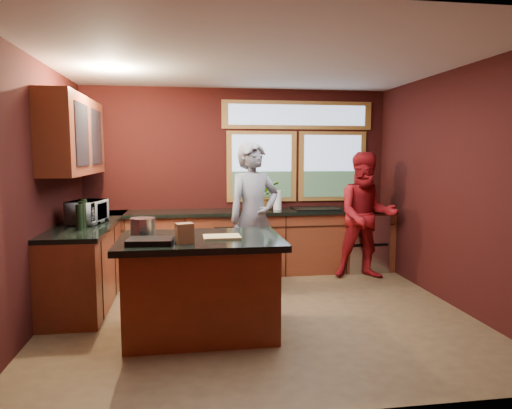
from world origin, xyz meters
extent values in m
plane|color=brown|center=(0.00, 0.00, 0.00)|extent=(4.50, 4.50, 0.00)
cube|color=black|center=(0.00, 2.00, 1.35)|extent=(4.50, 0.02, 2.70)
cube|color=black|center=(0.00, -2.00, 1.35)|extent=(4.50, 0.02, 2.70)
cube|color=black|center=(-2.25, 0.00, 1.35)|extent=(0.02, 4.00, 2.70)
cube|color=black|center=(2.25, 0.00, 1.35)|extent=(0.02, 4.00, 2.70)
cube|color=silver|center=(0.00, 0.00, 2.70)|extent=(4.50, 4.00, 0.02)
cube|color=#91A5C8|center=(0.35, 1.99, 1.55)|extent=(1.06, 0.02, 1.06)
cube|color=#91A5C8|center=(1.45, 1.99, 1.55)|extent=(1.06, 0.02, 1.06)
cube|color=olive|center=(0.90, 1.99, 2.32)|extent=(2.30, 0.02, 0.42)
cube|color=#5C2A15|center=(-2.07, 0.85, 1.95)|extent=(0.36, 1.80, 0.90)
cube|color=#5C2A15|center=(0.00, 1.70, 0.44)|extent=(4.50, 0.60, 0.88)
cube|color=black|center=(0.00, 1.69, 0.91)|extent=(4.50, 0.64, 0.05)
cube|color=#B7B7BC|center=(1.85, 1.68, 0.42)|extent=(0.60, 0.58, 0.85)
cube|color=black|center=(1.10, 1.66, 0.91)|extent=(0.66, 0.46, 0.05)
cube|color=#5C2A15|center=(-1.95, 0.85, 0.44)|extent=(0.60, 2.30, 0.88)
cube|color=black|center=(-1.94, 0.85, 0.91)|extent=(0.64, 2.30, 0.05)
cube|color=#5C2A15|center=(-0.64, -0.46, 0.44)|extent=(1.40, 0.90, 0.88)
cube|color=black|center=(-0.64, -0.46, 0.92)|extent=(1.55, 1.05, 0.06)
imported|color=slate|center=(0.05, 0.75, 0.94)|extent=(0.80, 0.66, 1.89)
imported|color=maroon|center=(1.70, 1.20, 0.88)|extent=(0.95, 0.79, 1.77)
imported|color=#999999|center=(-1.92, 0.70, 1.07)|extent=(0.42, 0.55, 0.27)
imported|color=#999999|center=(0.39, 1.75, 1.13)|extent=(0.37, 0.32, 0.41)
cylinder|color=white|center=(0.53, 1.70, 1.07)|extent=(0.12, 0.12, 0.28)
cube|color=tan|center=(-0.44, -0.51, 0.95)|extent=(0.35, 0.25, 0.02)
cylinder|color=#AEAFB3|center=(-1.19, -0.31, 1.03)|extent=(0.24, 0.24, 0.18)
cube|color=brown|center=(-0.79, -0.71, 1.03)|extent=(0.18, 0.16, 0.18)
cube|color=black|center=(-1.09, -0.71, 0.97)|extent=(0.42, 0.31, 0.05)
camera|label=1|loc=(-0.74, -4.80, 1.75)|focal=32.00mm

